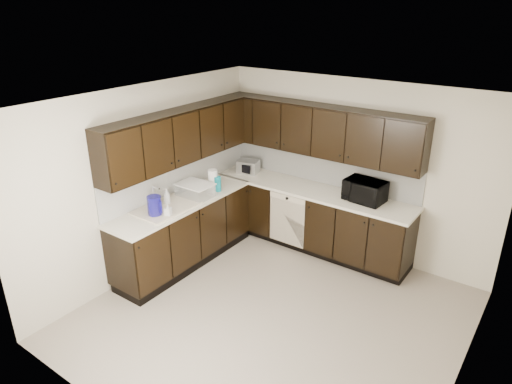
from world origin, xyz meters
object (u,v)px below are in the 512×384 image
(sink, at_px, (166,213))
(blue_pitcher, at_px, (154,206))
(toaster_oven, at_px, (248,167))
(storage_bin, at_px, (195,190))
(microwave, at_px, (365,191))

(sink, relative_size, blue_pitcher, 3.12)
(blue_pitcher, bearing_deg, toaster_oven, 102.23)
(toaster_oven, height_order, storage_bin, toaster_oven)
(toaster_oven, xyz_separation_m, storage_bin, (-0.03, -1.18, -0.01))
(sink, height_order, blue_pitcher, blue_pitcher)
(sink, xyz_separation_m, toaster_oven, (0.07, 1.71, 0.16))
(microwave, xyz_separation_m, blue_pitcher, (-1.93, -1.96, -0.01))
(toaster_oven, bearing_deg, blue_pitcher, -105.30)
(microwave, height_order, toaster_oven, microwave)
(toaster_oven, distance_m, storage_bin, 1.18)
(sink, height_order, storage_bin, sink)
(toaster_oven, bearing_deg, microwave, -14.01)
(storage_bin, relative_size, blue_pitcher, 1.74)
(sink, bearing_deg, blue_pitcher, -77.47)
(sink, bearing_deg, microwave, 41.23)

